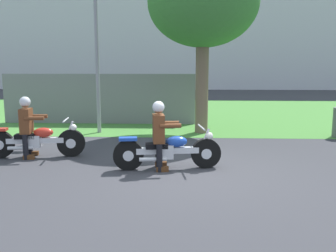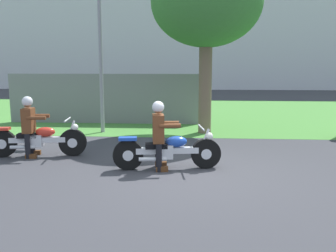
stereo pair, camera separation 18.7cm
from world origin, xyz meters
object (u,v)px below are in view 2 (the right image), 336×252
rider_follow (29,122)px  tree_roadside (207,3)px  motorcycle_follow (38,140)px  rider_lead (159,130)px  streetlight_pole (104,28)px  motorcycle_lead (168,151)px

rider_follow → tree_roadside: (4.07, 3.37, 3.10)m
motorcycle_follow → rider_follow: rider_follow is taller
rider_lead → rider_follow: (-3.05, 0.82, 0.01)m
rider_lead → streetlight_pole: size_ratio=0.28×
motorcycle_lead → rider_lead: bearing=179.1°
rider_follow → tree_roadside: tree_roadside is taller
tree_roadside → streetlight_pole: tree_roadside is taller
rider_lead → motorcycle_lead: bearing=-0.9°
rider_lead → streetlight_pole: (-2.07, 4.05, 2.40)m
motorcycle_lead → rider_lead: (-0.17, -0.02, 0.43)m
rider_follow → streetlight_pole: 4.14m
rider_lead → motorcycle_follow: rider_lead is taller
motorcycle_follow → tree_roadside: (3.90, 3.35, 3.53)m
tree_roadside → streetlight_pole: bearing=-177.5°
motorcycle_follow → rider_follow: 0.46m
rider_follow → streetlight_pole: bearing=64.5°
motorcycle_lead → streetlight_pole: 5.40m
motorcycle_lead → motorcycle_follow: bearing=156.4°
motorcycle_follow → streetlight_pole: streetlight_pole is taller
tree_roadside → rider_follow: bearing=-140.4°
motorcycle_follow → motorcycle_lead: bearing=-23.6°
motorcycle_follow → rider_follow: (-0.17, -0.02, 0.43)m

